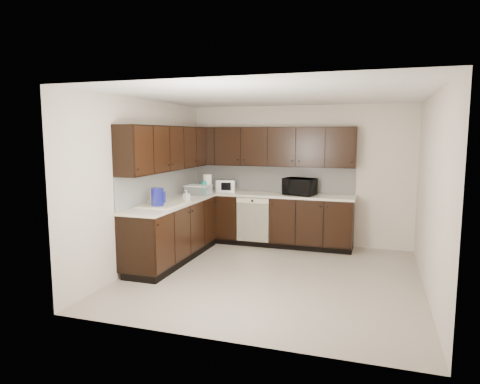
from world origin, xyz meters
name	(u,v)px	position (x,y,z in m)	size (l,w,h in m)	color
floor	(272,276)	(0.00, 0.00, 0.00)	(4.00, 4.00, 0.00)	#AB9E8D
ceiling	(274,96)	(0.00, 0.00, 2.50)	(4.00, 4.00, 0.00)	white
wall_back	(299,175)	(0.00, 2.00, 1.25)	(4.00, 0.02, 2.50)	beige
wall_left	(144,183)	(-2.00, 0.00, 1.25)	(0.02, 4.00, 2.50)	beige
wall_right	(432,195)	(2.00, 0.00, 1.25)	(0.02, 4.00, 2.50)	beige
wall_front	(222,214)	(0.00, -2.00, 1.25)	(4.00, 0.02, 2.50)	beige
lower_cabinets	(230,227)	(-1.01, 1.11, 0.41)	(3.00, 2.80, 0.90)	black
countertop	(230,198)	(-1.01, 1.11, 0.92)	(3.03, 2.83, 0.04)	silver
backsplash	(223,181)	(-1.22, 1.32, 1.18)	(3.00, 2.80, 0.48)	silver
upper_cabinets	(227,147)	(-1.10, 1.20, 1.77)	(3.00, 2.80, 0.70)	black
dishwasher	(253,217)	(-0.70, 1.41, 0.55)	(0.58, 0.04, 0.78)	beige
sink	(163,209)	(-1.68, -0.01, 0.88)	(0.54, 0.82, 0.42)	beige
microwave	(300,187)	(0.08, 1.65, 1.09)	(0.53, 0.36, 0.29)	black
soap_bottle_a	(186,196)	(-1.48, 0.38, 1.03)	(0.08, 0.09, 0.19)	gray
soap_bottle_b	(153,198)	(-1.77, -0.16, 1.06)	(0.09, 0.09, 0.24)	gray
toaster_oven	(226,185)	(-1.31, 1.73, 1.05)	(0.34, 0.26, 0.22)	silver
storage_bin	(198,190)	(-1.62, 1.15, 1.02)	(0.41, 0.30, 0.16)	white
blue_pitcher	(157,198)	(-1.66, -0.21, 1.08)	(0.18, 0.18, 0.28)	#101498
teal_tumbler	(204,188)	(-1.56, 1.27, 1.05)	(0.10, 0.10, 0.23)	#0C8B83
paper_towel_roll	(207,184)	(-1.52, 1.35, 1.11)	(0.15, 0.15, 0.34)	silver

